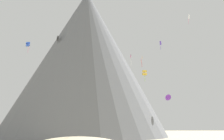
# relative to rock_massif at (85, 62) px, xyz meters

# --- Properties ---
(rock_massif) EXTENTS (91.76, 91.76, 68.96)m
(rock_massif) POSITION_rel_rock_massif_xyz_m (0.00, 0.00, 0.00)
(rock_massif) COLOR slate
(rock_massif) RESTS_ON ground_plane
(kite_blue_high) EXTENTS (1.37, 1.34, 3.20)m
(kite_blue_high) POSITION_rel_rock_massif_xyz_m (-12.68, -41.20, -5.83)
(kite_blue_high) COLOR blue
(kite_pink_high) EXTENTS (0.50, 1.51, 4.95)m
(kite_pink_high) POSITION_rel_rock_massif_xyz_m (19.39, -18.52, -2.79)
(kite_pink_high) COLOR pink
(kite_white_high) EXTENTS (0.69, 0.81, 3.21)m
(kite_white_high) POSITION_rel_rock_massif_xyz_m (35.86, -38.29, 4.20)
(kite_white_high) COLOR white
(kite_gold_mid) EXTENTS (1.36, 1.41, 3.60)m
(kite_gold_mid) POSITION_rel_rock_massif_xyz_m (22.25, -32.74, -12.36)
(kite_gold_mid) COLOR gold
(kite_rainbow_high) EXTENTS (1.57, 1.52, 4.29)m
(kite_rainbow_high) POSITION_rel_rock_massif_xyz_m (8.56, -15.51, -2.75)
(kite_rainbow_high) COLOR #E5668C
(kite_red_mid) EXTENTS (1.03, 0.98, 0.93)m
(kite_red_mid) POSITION_rel_rock_massif_xyz_m (2.43, -21.14, -8.64)
(kite_red_mid) COLOR red
(kite_indigo_high) EXTENTS (0.80, 0.63, 3.68)m
(kite_indigo_high) POSITION_rel_rock_massif_xyz_m (31.12, -18.16, 2.54)
(kite_indigo_high) COLOR #5138B2
(kite_black_high) EXTENTS (1.47, 2.03, 5.01)m
(kite_black_high) POSITION_rel_rock_massif_xyz_m (-10.79, -11.91, 6.88)
(kite_black_high) COLOR black
(kite_orange_mid) EXTENTS (0.45, 0.74, 3.33)m
(kite_orange_mid) POSITION_rel_rock_massif_xyz_m (20.90, -37.34, -9.20)
(kite_orange_mid) COLOR orange
(kite_violet_mid) EXTENTS (2.50, 2.33, 2.51)m
(kite_violet_mid) POSITION_rel_rock_massif_xyz_m (34.71, -11.59, -17.85)
(kite_violet_mid) COLOR purple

